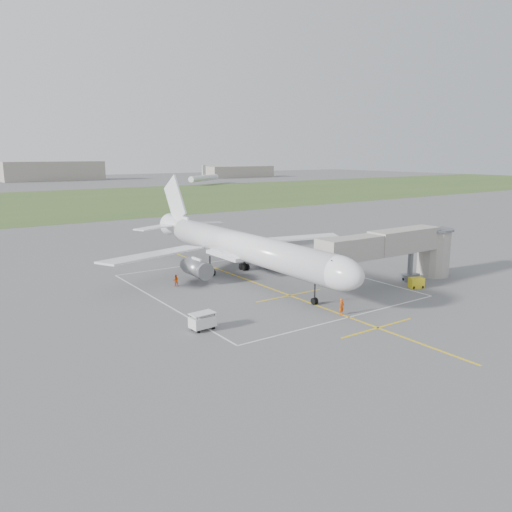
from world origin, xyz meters
TOP-DOWN VIEW (x-y plane):
  - ground at (0.00, 0.00)m, footprint 700.00×700.00m
  - grass_strip at (0.00, 130.00)m, footprint 700.00×120.00m
  - apron_markings at (0.00, -5.82)m, footprint 28.20×60.00m
  - airliner at (-0.00, 0.75)m, footprint 38.93×46.75m
  - jet_bridge at (15.72, -13.50)m, footprint 23.40×5.00m
  - gpu_unit at (15.59, -16.47)m, footprint 2.08×1.78m
  - baggage_cart at (-14.52, -14.51)m, footprint 2.55×1.65m
  - ramp_worker_nose at (-0.11, -18.98)m, footprint 0.71×0.52m
  - ramp_worker_wing at (-9.48, 1.91)m, footprint 0.90×0.80m
  - distant_aircraft at (12.02, 168.20)m, footprint 196.59×71.50m

SIDE VIEW (x-z plane):
  - ground at x=0.00m, z-range 0.00..0.00m
  - apron_markings at x=0.00m, z-range 0.00..0.01m
  - grass_strip at x=0.00m, z-range 0.00..0.02m
  - gpu_unit at x=15.59m, z-range -0.01..1.32m
  - ramp_worker_wing at x=-9.48m, z-range 0.00..1.55m
  - baggage_cart at x=-14.52m, z-range 0.02..1.73m
  - ramp_worker_nose at x=-0.11m, z-range 0.00..1.80m
  - distant_aircraft at x=12.02m, z-range -0.84..8.01m
  - airliner at x=0.00m, z-range -2.37..11.15m
  - jet_bridge at x=15.72m, z-range 1.14..8.34m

